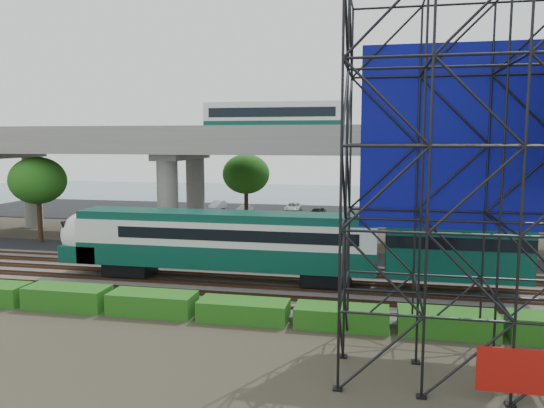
# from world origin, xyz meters

# --- Properties ---
(ground) EXTENTS (140.00, 140.00, 0.00)m
(ground) POSITION_xyz_m (0.00, 0.00, 0.00)
(ground) COLOR #474233
(ground) RESTS_ON ground
(ballast_bed) EXTENTS (90.00, 12.00, 0.20)m
(ballast_bed) POSITION_xyz_m (0.00, 2.00, 0.10)
(ballast_bed) COLOR slate
(ballast_bed) RESTS_ON ground
(service_road) EXTENTS (90.00, 5.00, 0.08)m
(service_road) POSITION_xyz_m (0.00, 10.50, 0.04)
(service_road) COLOR black
(service_road) RESTS_ON ground
(parking_lot) EXTENTS (90.00, 18.00, 0.08)m
(parking_lot) POSITION_xyz_m (0.00, 34.00, 0.04)
(parking_lot) COLOR black
(parking_lot) RESTS_ON ground
(harbor_water) EXTENTS (140.00, 40.00, 0.03)m
(harbor_water) POSITION_xyz_m (0.00, 56.00, 0.01)
(harbor_water) COLOR #43626E
(harbor_water) RESTS_ON ground
(rail_tracks) EXTENTS (90.00, 9.52, 0.16)m
(rail_tracks) POSITION_xyz_m (0.00, 2.00, 0.28)
(rail_tracks) COLOR #472D1E
(rail_tracks) RESTS_ON ballast_bed
(commuter_train) EXTENTS (29.30, 3.06, 4.30)m
(commuter_train) POSITION_xyz_m (0.26, 2.00, 2.88)
(commuter_train) COLOR black
(commuter_train) RESTS_ON rail_tracks
(overpass) EXTENTS (80.00, 12.00, 12.40)m
(overpass) POSITION_xyz_m (-0.11, 16.00, 8.21)
(overpass) COLOR #9E9B93
(overpass) RESTS_ON ground
(scaffold_tower) EXTENTS (9.36, 6.36, 15.00)m
(scaffold_tower) POSITION_xyz_m (10.84, -7.98, 7.47)
(scaffold_tower) COLOR black
(scaffold_tower) RESTS_ON ground
(hedge_strip) EXTENTS (34.60, 1.80, 1.20)m
(hedge_strip) POSITION_xyz_m (1.01, -4.30, 0.56)
(hedge_strip) COLOR #195A14
(hedge_strip) RESTS_ON ground
(trees) EXTENTS (40.94, 16.94, 7.69)m
(trees) POSITION_xyz_m (-4.67, 16.17, 5.57)
(trees) COLOR #382314
(trees) RESTS_ON ground
(suv) EXTENTS (4.67, 2.51, 1.25)m
(suv) POSITION_xyz_m (-15.93, 10.38, 0.70)
(suv) COLOR black
(suv) RESTS_ON service_road
(parked_cars) EXTENTS (35.75, 9.33, 1.28)m
(parked_cars) POSITION_xyz_m (0.10, 33.47, 0.68)
(parked_cars) COLOR white
(parked_cars) RESTS_ON parking_lot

